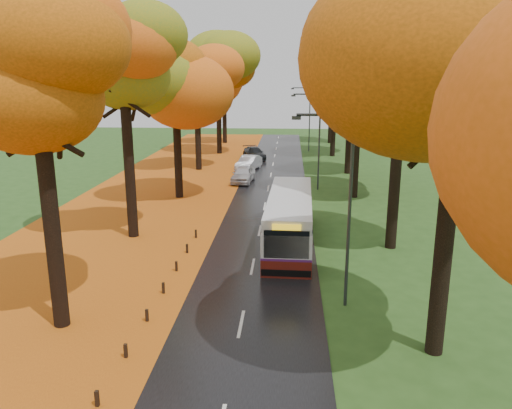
# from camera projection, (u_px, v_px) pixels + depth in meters

# --- Properties ---
(road) EXTENTS (6.50, 90.00, 0.04)m
(road) POSITION_uv_depth(u_px,v_px,m) (265.00, 203.00, 37.66)
(road) COLOR black
(road) RESTS_ON ground
(centre_line) EXTENTS (0.12, 90.00, 0.01)m
(centre_line) POSITION_uv_depth(u_px,v_px,m) (265.00, 203.00, 37.65)
(centre_line) COLOR silver
(centre_line) RESTS_ON road
(leaf_verge) EXTENTS (12.00, 90.00, 0.02)m
(leaf_verge) POSITION_uv_depth(u_px,v_px,m) (148.00, 201.00, 38.25)
(leaf_verge) COLOR #9C410E
(leaf_verge) RESTS_ON ground
(leaf_drift) EXTENTS (0.90, 90.00, 0.01)m
(leaf_drift) POSITION_uv_depth(u_px,v_px,m) (225.00, 202.00, 37.85)
(leaf_drift) COLOR #CE6915
(leaf_drift) RESTS_ON road
(trees_left) EXTENTS (9.20, 74.00, 13.88)m
(trees_left) POSITION_uv_depth(u_px,v_px,m) (173.00, 73.00, 37.74)
(trees_left) COLOR black
(trees_left) RESTS_ON ground
(trees_right) EXTENTS (9.30, 74.20, 13.96)m
(trees_right) POSITION_uv_depth(u_px,v_px,m) (365.00, 71.00, 36.62)
(trees_right) COLOR black
(trees_right) RESTS_ON ground
(bollard_row) EXTENTS (0.11, 23.51, 0.52)m
(bollard_row) POSITION_uv_depth(u_px,v_px,m) (137.00, 332.00, 18.24)
(bollard_row) COLOR black
(bollard_row) RESTS_ON ground
(streetlamp_near) EXTENTS (2.45, 0.18, 8.00)m
(streetlamp_near) POSITION_uv_depth(u_px,v_px,m) (344.00, 196.00, 19.81)
(streetlamp_near) COLOR #333538
(streetlamp_near) RESTS_ON ground
(streetlamp_mid) EXTENTS (2.45, 0.18, 8.00)m
(streetlamp_mid) POSITION_uv_depth(u_px,v_px,m) (316.00, 134.00, 41.06)
(streetlamp_mid) COLOR #333538
(streetlamp_mid) RESTS_ON ground
(streetlamp_far) EXTENTS (2.45, 0.18, 8.00)m
(streetlamp_far) POSITION_uv_depth(u_px,v_px,m) (308.00, 114.00, 62.30)
(streetlamp_far) COLOR #333538
(streetlamp_far) RESTS_ON ground
(bus) EXTENTS (2.74, 10.72, 2.80)m
(bus) POSITION_uv_depth(u_px,v_px,m) (290.00, 218.00, 28.32)
(bus) COLOR #5B160E
(bus) RESTS_ON road
(car_white) EXTENTS (2.18, 4.45, 1.46)m
(car_white) POSITION_uv_depth(u_px,v_px,m) (243.00, 174.00, 44.72)
(car_white) COLOR silver
(car_white) RESTS_ON road
(car_silver) EXTENTS (2.58, 4.68, 1.46)m
(car_silver) POSITION_uv_depth(u_px,v_px,m) (249.00, 163.00, 50.54)
(car_silver) COLOR #A5A8AD
(car_silver) RESTS_ON road
(car_dark) EXTENTS (3.29, 5.06, 1.36)m
(car_dark) POSITION_uv_depth(u_px,v_px,m) (254.00, 153.00, 57.16)
(car_dark) COLOR black
(car_dark) RESTS_ON road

